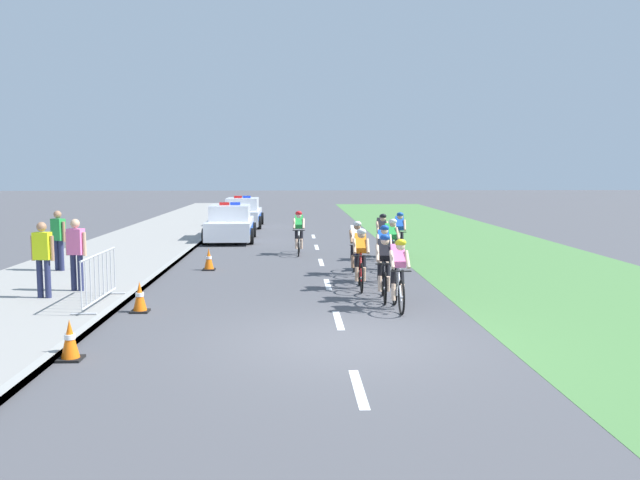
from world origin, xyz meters
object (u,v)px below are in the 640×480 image
Objects in this scene: cyclist_seventh at (382,236)px; traffic_cone_mid at (140,297)px; cyclist_fifth at (356,247)px; police_car_second at (243,214)px; traffic_cone_far at (70,340)px; cyclist_ninth at (299,232)px; spectator_back at (76,250)px; cyclist_eighth at (399,234)px; crowd_barrier_front at (99,279)px; spectator_closest at (43,254)px; spectator_middle at (58,236)px; cyclist_second at (384,266)px; traffic_cone_near at (209,260)px; cyclist_sixth at (391,243)px; police_car_nearest at (230,224)px; cyclist_lead at (398,273)px; cyclist_third at (361,258)px; cyclist_fourth at (384,253)px.

traffic_cone_mid is (-6.02, -7.54, -0.48)m from cyclist_seventh.
cyclist_seventh is (1.11, 2.94, 0.00)m from cyclist_fifth.
police_car_second reaches higher than traffic_cone_far.
cyclist_ninth is 8.86m from spectator_back.
crowd_barrier_front is at bearing -133.86° from cyclist_eighth.
police_car_second is 6.89× the size of traffic_cone_mid.
cyclist_ninth is 0.74× the size of crowd_barrier_front.
crowd_barrier_front is 3.63× the size of traffic_cone_mid.
spectator_closest and spectator_middle have the same top height.
cyclist_seventh is at bearing -66.56° from police_car_second.
spectator_middle is at bearing 110.27° from traffic_cone_far.
cyclist_fifth is at bearing 94.56° from cyclist_second.
cyclist_sixth is at bearing -2.51° from traffic_cone_near.
spectator_middle reaches higher than traffic_cone_near.
cyclist_seventh is at bearing -47.72° from police_car_nearest.
cyclist_lead is at bearing -50.39° from traffic_cone_near.
traffic_cone_far is (-5.08, -5.77, -0.48)m from cyclist_third.
spectator_middle is (-10.08, -3.27, 0.30)m from cyclist_eighth.
crowd_barrier_front is at bearing -106.70° from traffic_cone_near.
police_car_second is 23.53m from traffic_cone_far.
cyclist_eighth is 10.70m from spectator_back.
cyclist_ninth reaches higher than crowd_barrier_front.
cyclist_second is 0.39× the size of police_car_second.
cyclist_lead is 2.69× the size of traffic_cone_far.
traffic_cone_far is at bearing -92.86° from police_car_nearest.
cyclist_third is at bearing -38.35° from traffic_cone_near.
spectator_back is (-7.36, -1.48, 0.30)m from cyclist_fourth.
crowd_barrier_front is 1.39× the size of spectator_middle.
cyclist_second is 2.69× the size of traffic_cone_near.
cyclist_lead is 2.69× the size of traffic_cone_near.
police_car_second is at bearing 87.94° from traffic_cone_far.
crowd_barrier_front is at bearing -133.78° from cyclist_seventh.
cyclist_lead is 7.74m from spectator_closest.
spectator_closest is at bearing -141.34° from cyclist_eighth.
cyclist_third is 1.00× the size of cyclist_ninth.
cyclist_eighth is at bearing 78.15° from cyclist_second.
cyclist_fifth is (-0.59, 1.27, 0.00)m from cyclist_fourth.
cyclist_fourth is 1.40m from cyclist_fifth.
traffic_cone_near is (-2.66, -3.36, -0.48)m from cyclist_ninth.
traffic_cone_mid is at bearing -128.63° from cyclist_seventh.
cyclist_lead and cyclist_eighth have the same top height.
cyclist_eighth is at bearing 38.66° from spectator_closest.
police_car_second reaches higher than crowd_barrier_front.
traffic_cone_far is 5.52m from spectator_back.
police_car_second is 14.49m from traffic_cone_near.
cyclist_fourth is at bearing -103.85° from cyclist_eighth.
police_car_second is 6.89× the size of traffic_cone_far.
cyclist_seventh is at bearing 38.05° from spectator_closest.
cyclist_eighth is 1.03× the size of spectator_closest.
cyclist_fourth is 11.34m from police_car_nearest.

